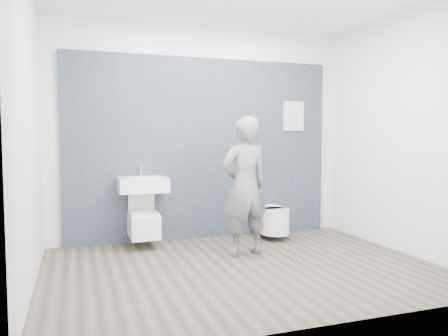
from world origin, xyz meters
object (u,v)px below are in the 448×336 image
object	(u,v)px
toilet_rounded	(272,220)
visitor	(245,186)
washbasin	(143,184)
toilet_square	(144,223)

from	to	relation	value
toilet_rounded	visitor	bearing A→B (deg)	-134.59
washbasin	toilet_rounded	size ratio (longest dim) A/B	0.95
toilet_square	toilet_rounded	size ratio (longest dim) A/B	1.07
toilet_rounded	visitor	xyz separation A→B (m)	(-0.65, -0.66, 0.55)
washbasin	toilet_square	size ratio (longest dim) A/B	0.88
toilet_square	toilet_rounded	xyz separation A→B (m)	(1.70, -0.07, -0.05)
washbasin	visitor	world-z (taller)	visitor
washbasin	toilet_rounded	world-z (taller)	washbasin
washbasin	toilet_rounded	bearing A→B (deg)	-3.14
toilet_rounded	visitor	size ratio (longest dim) A/B	0.39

